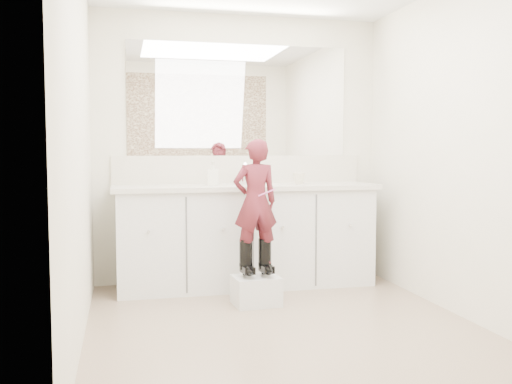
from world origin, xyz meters
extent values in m
plane|color=#7E6752|center=(0.00, 0.00, 0.00)|extent=(3.00, 3.00, 0.00)
plane|color=beige|center=(0.00, 1.50, 1.20)|extent=(2.60, 0.00, 2.60)
plane|color=beige|center=(0.00, -1.50, 1.20)|extent=(2.60, 0.00, 2.60)
plane|color=beige|center=(-1.30, 0.00, 1.20)|extent=(0.00, 3.00, 3.00)
plane|color=beige|center=(1.30, 0.00, 1.20)|extent=(0.00, 3.00, 3.00)
cube|color=silver|center=(0.00, 1.23, 0.42)|extent=(2.20, 0.55, 0.85)
cube|color=beige|center=(0.00, 1.21, 0.87)|extent=(2.28, 0.58, 0.04)
cube|color=beige|center=(0.00, 1.49, 1.02)|extent=(2.28, 0.03, 0.25)
cube|color=white|center=(0.00, 1.49, 1.64)|extent=(2.00, 0.02, 1.00)
cube|color=#472819|center=(0.00, -1.49, 1.65)|extent=(2.00, 0.01, 1.20)
cylinder|color=silver|center=(0.00, 1.38, 0.94)|extent=(0.08, 0.08, 0.10)
imported|color=beige|center=(0.48, 1.22, 0.94)|extent=(0.14, 0.14, 0.10)
imported|color=white|center=(-0.30, 1.18, 0.99)|extent=(0.10, 0.10, 0.21)
cube|color=silver|center=(-0.06, 0.60, 0.11)|extent=(0.37, 0.31, 0.22)
imported|color=#972E40|center=(-0.06, 0.62, 0.80)|extent=(0.36, 0.25, 0.95)
cylinder|color=#CA4E92|center=(0.01, 0.54, 0.87)|extent=(0.14, 0.02, 0.06)
camera|label=1|loc=(-1.05, -3.60, 1.19)|focal=40.00mm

